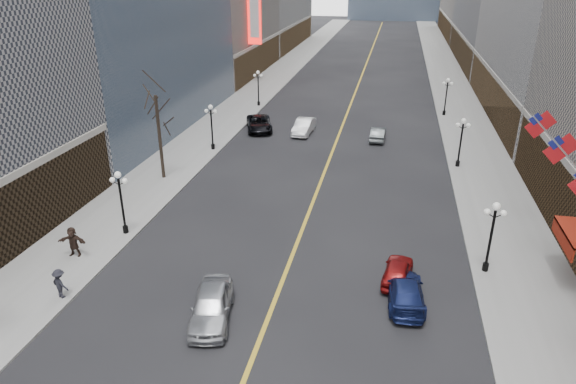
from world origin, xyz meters
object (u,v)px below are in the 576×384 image
at_px(car_nb_mid, 304,126).
at_px(car_sb_far, 378,134).
at_px(car_sb_mid, 398,271).
at_px(streetlamp_east_1, 492,230).
at_px(streetlamp_west_3, 258,84).
at_px(car_sb_near, 405,291).
at_px(car_nb_near, 211,305).
at_px(car_nb_far, 259,123).
at_px(streetlamp_west_1, 121,196).
at_px(streetlamp_east_2, 461,137).
at_px(streetlamp_west_2, 211,122).
at_px(streetlamp_east_3, 447,93).

relative_size(car_nb_mid, car_sb_far, 1.17).
bearing_deg(car_sb_mid, streetlamp_east_1, -152.21).
bearing_deg(car_sb_mid, streetlamp_west_3, -57.13).
bearing_deg(car_sb_near, car_nb_mid, -74.11).
bearing_deg(streetlamp_west_3, car_sb_mid, -64.15).
bearing_deg(car_sb_near, car_nb_near, 15.30).
bearing_deg(streetlamp_west_3, car_nb_far, -74.91).
bearing_deg(car_nb_mid, streetlamp_west_1, -104.00).
height_order(streetlamp_east_1, car_nb_far, streetlamp_east_1).
xyz_separation_m(car_nb_near, car_sb_mid, (9.47, 5.61, -0.19)).
height_order(streetlamp_west_1, car_nb_near, streetlamp_west_1).
distance_m(streetlamp_east_2, car_sb_mid, 20.76).
bearing_deg(car_sb_mid, streetlamp_west_1, 0.90).
bearing_deg(streetlamp_east_1, car_sb_mid, -159.23).
bearing_deg(car_nb_near, car_nb_mid, 80.21).
relative_size(streetlamp_west_2, car_sb_near, 0.94).
relative_size(streetlamp_east_3, car_nb_mid, 0.92).
relative_size(streetlamp_west_2, streetlamp_west_3, 1.00).
xyz_separation_m(streetlamp_west_1, streetlamp_west_2, (0.00, 18.00, 0.00)).
bearing_deg(car_sb_far, streetlamp_west_1, 59.06).
bearing_deg(streetlamp_west_2, car_nb_far, 69.81).
xyz_separation_m(streetlamp_east_1, streetlamp_east_2, (0.00, 18.00, 0.00)).
bearing_deg(streetlamp_west_1, streetlamp_west_2, 90.00).
distance_m(streetlamp_west_1, streetlamp_west_2, 18.00).
relative_size(streetlamp_east_1, car_sb_far, 1.08).
distance_m(streetlamp_west_1, car_sb_near, 19.39).
relative_size(streetlamp_west_1, car_nb_far, 0.79).
distance_m(streetlamp_east_2, streetlamp_west_1, 29.68).
xyz_separation_m(car_nb_near, car_sb_near, (9.91, 3.55, -0.15)).
relative_size(car_nb_far, car_sb_mid, 1.47).
relative_size(streetlamp_east_1, car_sb_near, 0.94).
height_order(streetlamp_west_2, car_sb_mid, streetlamp_west_2).
height_order(streetlamp_east_3, car_sb_far, streetlamp_east_3).
distance_m(streetlamp_east_1, car_sb_near, 6.61).
xyz_separation_m(streetlamp_west_3, car_sb_mid, (18.40, -37.97, -2.24)).
distance_m(streetlamp_east_2, car_nb_mid, 17.46).
relative_size(car_nb_far, car_sb_near, 1.20).
distance_m(streetlamp_east_1, car_nb_far, 33.06).
xyz_separation_m(streetlamp_east_3, streetlamp_west_3, (-23.60, 0.00, 0.00)).
bearing_deg(streetlamp_west_2, streetlamp_west_1, -90.00).
distance_m(streetlamp_east_1, car_sb_far, 25.94).
height_order(streetlamp_west_2, car_nb_far, streetlamp_west_2).
height_order(streetlamp_east_1, streetlamp_west_3, same).
height_order(streetlamp_east_1, car_sb_near, streetlamp_east_1).
height_order(streetlamp_east_2, streetlamp_west_2, same).
bearing_deg(streetlamp_east_3, car_sb_far, -123.79).
bearing_deg(car_nb_near, streetlamp_east_3, 59.87).
relative_size(streetlamp_east_1, car_nb_mid, 0.92).
relative_size(streetlamp_east_3, streetlamp_west_2, 1.00).
height_order(streetlamp_east_2, car_sb_mid, streetlamp_east_2).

